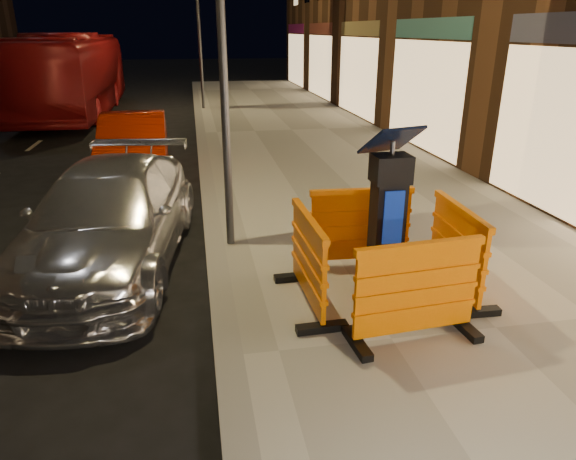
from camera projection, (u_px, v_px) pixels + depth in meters
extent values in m
plane|color=black|center=(230.00, 368.00, 5.33)|extent=(120.00, 120.00, 0.00)
cube|color=gray|center=(495.00, 333.00, 5.80)|extent=(6.00, 60.00, 0.15)
cube|color=slate|center=(229.00, 362.00, 5.30)|extent=(0.30, 60.00, 0.15)
cube|color=black|center=(387.00, 221.00, 6.08)|extent=(0.64, 0.64, 2.02)
cube|color=orange|center=(416.00, 292.00, 5.37)|extent=(1.49, 0.72, 1.13)
cube|color=orange|center=(360.00, 228.00, 7.11)|extent=(1.48, 0.67, 1.13)
cube|color=orange|center=(308.00, 261.00, 6.09)|extent=(0.64, 1.47, 1.13)
cube|color=orange|center=(457.00, 250.00, 6.40)|extent=(0.65, 1.47, 1.13)
imported|color=silver|center=(116.00, 262.00, 7.74)|extent=(2.63, 5.19, 1.44)
imported|color=#A81B01|center=(138.00, 174.00, 12.50)|extent=(1.67, 4.35, 1.42)
imported|color=maroon|center=(79.00, 114.00, 21.23)|extent=(2.72, 11.34, 3.16)
cylinder|color=#3F3F44|center=(222.00, 40.00, 6.97)|extent=(0.12, 0.12, 6.00)
cylinder|color=#3F3F44|center=(199.00, 33.00, 20.70)|extent=(0.12, 0.12, 6.00)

